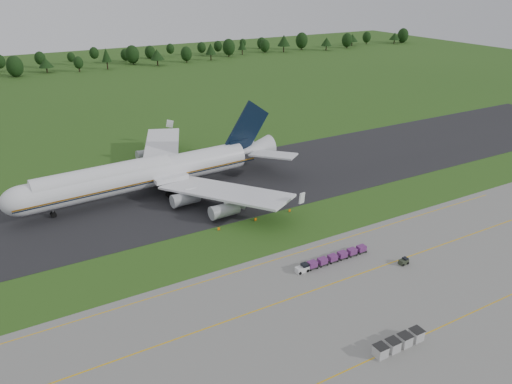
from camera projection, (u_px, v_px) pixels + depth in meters
ground at (259, 236)px, 105.69m from camera, size 600.00×600.00×0.00m
apron at (367, 326)px, 78.65m from camera, size 300.00×52.00×0.06m
taxiway at (205, 190)px, 127.92m from camera, size 300.00×40.00×0.08m
apron_markings at (339, 302)px, 84.22m from camera, size 300.00×30.20×0.01m
tree_line at (112, 57)px, 290.06m from camera, size 525.44×22.35×11.91m
aircraft at (148, 173)px, 123.12m from camera, size 71.28×69.44×20.03m
baggage_train at (331, 259)px, 95.63m from camera, size 16.43×1.49×1.43m
utility_cart at (404, 262)px, 95.10m from camera, size 1.84×1.26×0.99m
uld_row at (399, 343)px, 73.73m from camera, size 9.04×1.84×1.82m
edge_markers at (255, 219)px, 112.00m from camera, size 18.82×0.30×0.60m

